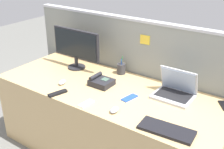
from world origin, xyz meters
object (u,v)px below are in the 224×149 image
object	(u,v)px
laptop	(175,90)
desktop_monitor	(76,46)
computer_mouse_left_hand	(62,82)
tv_remote	(58,93)
pen_cup	(121,69)
keyboard_main	(166,130)
computer_mouse_right_hand	(114,110)
desk_phone	(101,82)
cell_phone_white_slab	(86,104)
cell_phone_blue_case	(129,98)

from	to	relation	value
laptop	desktop_monitor	bearing A→B (deg)	-179.14
desktop_monitor	laptop	distance (m)	1.10
computer_mouse_left_hand	tv_remote	size ratio (longest dim) A/B	0.59
desktop_monitor	pen_cup	bearing A→B (deg)	16.60
pen_cup	keyboard_main	bearing A→B (deg)	-38.51
laptop	computer_mouse_right_hand	size ratio (longest dim) A/B	3.21
tv_remote	desk_phone	bearing A→B (deg)	77.72
desktop_monitor	pen_cup	world-z (taller)	desktop_monitor
desk_phone	keyboard_main	world-z (taller)	desk_phone
desk_phone	cell_phone_white_slab	bearing A→B (deg)	-72.19
pen_cup	desktop_monitor	bearing A→B (deg)	-163.40
desk_phone	computer_mouse_left_hand	distance (m)	0.36
tv_remote	desktop_monitor	bearing A→B (deg)	131.65
desktop_monitor	computer_mouse_left_hand	world-z (taller)	desktop_monitor
keyboard_main	computer_mouse_left_hand	distance (m)	1.11
computer_mouse_left_hand	keyboard_main	bearing A→B (deg)	-26.50
keyboard_main	tv_remote	bearing A→B (deg)	178.49
laptop	pen_cup	world-z (taller)	laptop
cell_phone_white_slab	cell_phone_blue_case	bearing A→B (deg)	55.49
laptop	cell_phone_white_slab	world-z (taller)	laptop
cell_phone_white_slab	tv_remote	distance (m)	0.31
cell_phone_white_slab	cell_phone_blue_case	distance (m)	0.37
computer_mouse_right_hand	cell_phone_white_slab	size ratio (longest dim) A/B	0.75
desk_phone	tv_remote	distance (m)	0.41
laptop	computer_mouse_left_hand	bearing A→B (deg)	-158.05
keyboard_main	computer_mouse_right_hand	xyz separation A→B (m)	(-0.44, 0.00, 0.01)
computer_mouse_right_hand	keyboard_main	bearing A→B (deg)	-9.17
keyboard_main	computer_mouse_left_hand	xyz separation A→B (m)	(-1.10, 0.12, 0.01)
computer_mouse_right_hand	cell_phone_white_slab	world-z (taller)	computer_mouse_right_hand
keyboard_main	cell_phone_white_slab	bearing A→B (deg)	178.71
cell_phone_white_slab	cell_phone_blue_case	size ratio (longest dim) A/B	0.89
laptop	tv_remote	distance (m)	1.00
laptop	cell_phone_white_slab	size ratio (longest dim) A/B	2.40
laptop	keyboard_main	distance (m)	0.53
desk_phone	keyboard_main	distance (m)	0.85
desktop_monitor	cell_phone_white_slab	xyz separation A→B (m)	(0.56, -0.52, -0.23)
desktop_monitor	cell_phone_blue_case	world-z (taller)	desktop_monitor
tv_remote	cell_phone_blue_case	bearing A→B (deg)	44.98
desk_phone	pen_cup	xyz separation A→B (m)	(0.01, 0.31, 0.02)
laptop	desk_phone	xyz separation A→B (m)	(-0.64, -0.19, -0.03)
desktop_monitor	tv_remote	xyz separation A→B (m)	(0.25, -0.53, -0.23)
computer_mouse_right_hand	tv_remote	world-z (taller)	computer_mouse_right_hand
pen_cup	tv_remote	xyz separation A→B (m)	(-0.21, -0.67, -0.04)
desk_phone	keyboard_main	size ratio (longest dim) A/B	0.51
keyboard_main	desktop_monitor	bearing A→B (deg)	154.37
desktop_monitor	computer_mouse_left_hand	distance (m)	0.45
desk_phone	computer_mouse_right_hand	size ratio (longest dim) A/B	1.96
computer_mouse_right_hand	desk_phone	bearing A→B (deg)	130.77
desktop_monitor	tv_remote	bearing A→B (deg)	-64.97
desktop_monitor	pen_cup	distance (m)	0.51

